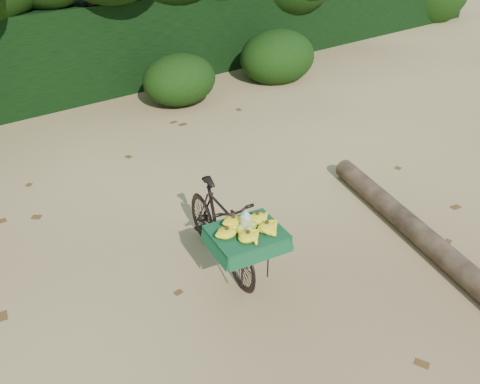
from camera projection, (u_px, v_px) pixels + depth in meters
ground at (264, 231)px, 6.25m from camera, size 80.00×80.00×0.00m
vendor_bicycle at (221, 227)px, 5.47m from camera, size 0.85×1.75×0.97m
fallen_log at (423, 237)px, 5.93m from camera, size 1.36×3.57×0.26m
hedge_backdrop at (60, 49)px, 10.07m from camera, size 26.00×1.80×1.80m
tree_row at (29, 1)px, 8.62m from camera, size 14.50×2.00×4.00m
bush_clumps at (133, 93)px, 9.20m from camera, size 8.80×1.70×0.90m
leaf_litter at (232, 209)px, 6.69m from camera, size 7.00×7.30×0.01m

